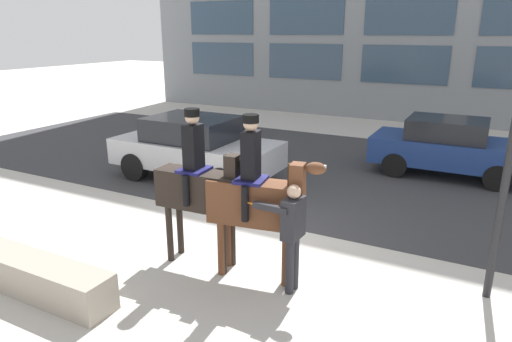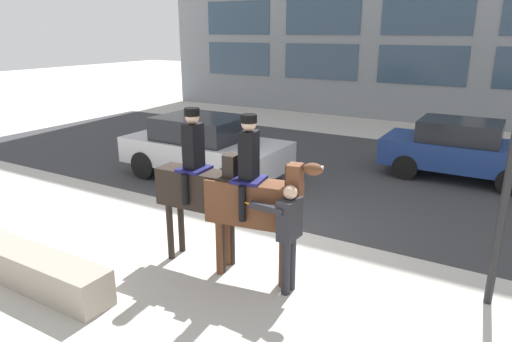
{
  "view_description": "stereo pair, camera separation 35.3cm",
  "coord_description": "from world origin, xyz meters",
  "px_view_note": "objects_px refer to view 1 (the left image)",
  "views": [
    {
      "loc": [
        3.54,
        -7.12,
        3.73
      ],
      "look_at": [
        0.25,
        -0.84,
        1.55
      ],
      "focal_mm": 32.0,
      "sensor_mm": 36.0,
      "label": 1
    },
    {
      "loc": [
        3.85,
        -6.94,
        3.73
      ],
      "look_at": [
        0.25,
        -0.84,
        1.55
      ],
      "focal_mm": 32.0,
      "sensor_mm": 36.0,
      "label": 2
    }
  ],
  "objects_px": {
    "street_car_near_lane": "(195,147)",
    "street_car_far_lane": "(448,146)",
    "mounted_horse_companion": "(257,198)",
    "mounted_horse_lead": "(200,186)",
    "planter_ledge": "(34,276)",
    "pedestrian_bystander": "(292,230)"
  },
  "relations": [
    {
      "from": "street_car_near_lane",
      "to": "planter_ledge",
      "type": "xyz_separation_m",
      "value": [
        1.06,
        -5.69,
        -0.57
      ]
    },
    {
      "from": "mounted_horse_companion",
      "to": "mounted_horse_lead",
      "type": "bearing_deg",
      "value": 174.1
    },
    {
      "from": "mounted_horse_companion",
      "to": "pedestrian_bystander",
      "type": "distance_m",
      "value": 0.74
    },
    {
      "from": "pedestrian_bystander",
      "to": "street_car_near_lane",
      "type": "relative_size",
      "value": 0.39
    },
    {
      "from": "pedestrian_bystander",
      "to": "street_car_far_lane",
      "type": "xyz_separation_m",
      "value": [
        1.41,
        7.21,
        -0.19
      ]
    },
    {
      "from": "pedestrian_bystander",
      "to": "planter_ledge",
      "type": "distance_m",
      "value": 3.86
    },
    {
      "from": "street_car_near_lane",
      "to": "street_car_far_lane",
      "type": "xyz_separation_m",
      "value": [
        5.8,
        3.34,
        -0.05
      ]
    },
    {
      "from": "mounted_horse_lead",
      "to": "planter_ledge",
      "type": "xyz_separation_m",
      "value": [
        -1.69,
        -1.92,
        -1.09
      ]
    },
    {
      "from": "planter_ledge",
      "to": "street_car_far_lane",
      "type": "bearing_deg",
      "value": 62.31
    },
    {
      "from": "mounted_horse_companion",
      "to": "planter_ledge",
      "type": "distance_m",
      "value": 3.49
    },
    {
      "from": "mounted_horse_lead",
      "to": "street_car_near_lane",
      "type": "relative_size",
      "value": 0.6
    },
    {
      "from": "planter_ledge",
      "to": "street_car_near_lane",
      "type": "bearing_deg",
      "value": 100.58
    },
    {
      "from": "street_car_near_lane",
      "to": "street_car_far_lane",
      "type": "distance_m",
      "value": 6.69
    },
    {
      "from": "pedestrian_bystander",
      "to": "planter_ledge",
      "type": "height_order",
      "value": "pedestrian_bystander"
    },
    {
      "from": "mounted_horse_companion",
      "to": "planter_ledge",
      "type": "height_order",
      "value": "mounted_horse_companion"
    },
    {
      "from": "mounted_horse_companion",
      "to": "street_car_far_lane",
      "type": "bearing_deg",
      "value": 64.6
    },
    {
      "from": "street_car_far_lane",
      "to": "pedestrian_bystander",
      "type": "bearing_deg",
      "value": -101.03
    },
    {
      "from": "mounted_horse_lead",
      "to": "pedestrian_bystander",
      "type": "relative_size",
      "value": 1.55
    },
    {
      "from": "mounted_horse_companion",
      "to": "planter_ledge",
      "type": "relative_size",
      "value": 0.92
    },
    {
      "from": "mounted_horse_companion",
      "to": "street_car_near_lane",
      "type": "relative_size",
      "value": 0.59
    },
    {
      "from": "street_car_far_lane",
      "to": "planter_ledge",
      "type": "distance_m",
      "value": 10.2
    },
    {
      "from": "mounted_horse_companion",
      "to": "pedestrian_bystander",
      "type": "bearing_deg",
      "value": -23.6
    }
  ]
}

